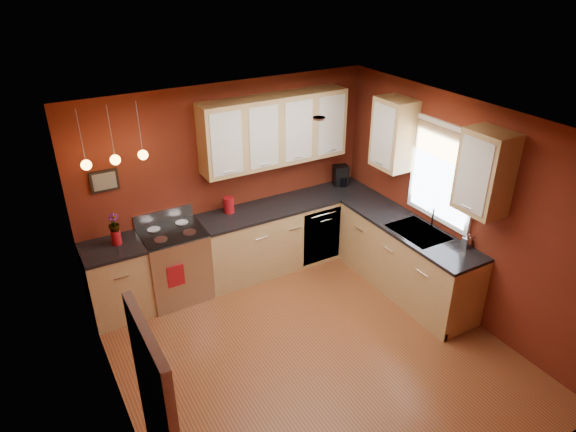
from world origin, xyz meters
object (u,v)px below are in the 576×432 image
coffee_maker (341,176)px  soap_pump (467,240)px  red_canister (229,205)px  sink (418,233)px  gas_range (176,263)px

coffee_maker → soap_pump: (0.24, -2.18, -0.04)m
red_canister → soap_pump: bearing=-47.2°
coffee_maker → soap_pump: coffee_maker is taller
coffee_maker → sink: bearing=-73.0°
sink → coffee_maker: 1.64m
gas_range → coffee_maker: (2.61, 0.13, 0.60)m
red_canister → gas_range: bearing=-171.1°
sink → soap_pump: bearing=-67.8°
gas_range → sink: sink is taller
sink → soap_pump: sink is taller
red_canister → sink: bearing=-42.3°
sink → coffee_maker: (-0.01, 1.63, 0.16)m
gas_range → red_canister: size_ratio=5.15×
soap_pump → gas_range: bearing=144.2°
gas_range → soap_pump: (2.85, -2.05, 0.55)m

